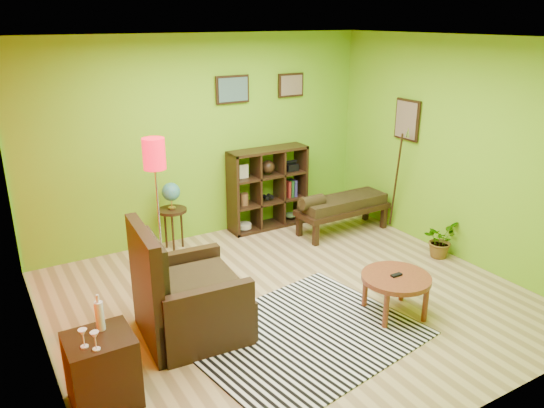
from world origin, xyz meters
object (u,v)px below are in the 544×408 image
armchair (186,301)px  potted_plant (439,243)px  floor_lamp (155,167)px  bench (341,205)px  globe_table (171,199)px  coffee_table (396,281)px  side_cabinet (102,369)px  cube_shelf (269,188)px

armchair → potted_plant: armchair is taller
floor_lamp → bench: 2.92m
armchair → globe_table: armchair is taller
armchair → globe_table: bearing=72.7°
armchair → potted_plant: size_ratio=2.49×
coffee_table → globe_table: (-1.41, 2.77, 0.33)m
coffee_table → floor_lamp: 2.90m
side_cabinet → bench: size_ratio=0.65×
floor_lamp → armchair: bearing=-98.6°
armchair → side_cabinet: 1.13m
side_cabinet → floor_lamp: size_ratio=0.54×
cube_shelf → coffee_table: bearing=-92.4°
side_cabinet → floor_lamp: 2.41m
armchair → globe_table: (0.62, 2.00, 0.35)m
side_cabinet → cube_shelf: (3.11, 2.66, 0.29)m
armchair → coffee_table: bearing=-20.7°
globe_table → bench: 2.42m
bench → potted_plant: 1.48m
globe_table → cube_shelf: bearing=2.4°
floor_lamp → cube_shelf: 2.29m
armchair → cube_shelf: bearing=43.8°
floor_lamp → potted_plant: (3.35, -1.22, -1.22)m
globe_table → potted_plant: 3.58m
coffee_table → armchair: armchair is taller
cube_shelf → globe_table: bearing=-177.6°
cube_shelf → bench: cube_shelf is taller
side_cabinet → floor_lamp: floor_lamp is taller
bench → potted_plant: bench is taller
floor_lamp → globe_table: 1.13m
bench → potted_plant: size_ratio=3.01×
globe_table → bench: size_ratio=0.65×
potted_plant → bench: bearing=114.6°
armchair → globe_table: size_ratio=1.26×
coffee_table → potted_plant: (1.51, 0.77, -0.20)m
coffee_table → cube_shelf: (0.12, 2.83, 0.22)m
cube_shelf → bench: (0.78, -0.74, -0.18)m
bench → floor_lamp: bearing=-177.8°
coffee_table → floor_lamp: size_ratio=0.42×
armchair → cube_shelf: size_ratio=0.99×
coffee_table → cube_shelf: 2.84m
coffee_table → armchair: (-2.03, 0.77, -0.02)m
coffee_table → side_cabinet: (-2.99, 0.18, -0.07)m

